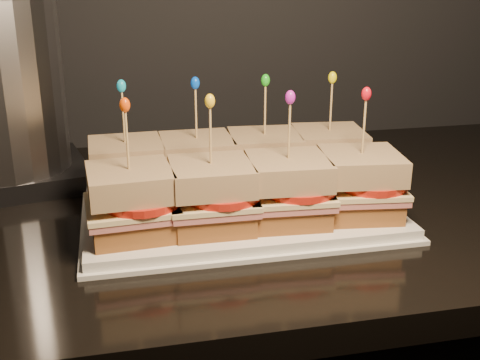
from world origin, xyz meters
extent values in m
cube|color=black|center=(-0.30, 1.68, 0.91)|extent=(2.65, 0.67, 0.04)
cube|color=white|center=(-0.41, 1.61, 0.94)|extent=(0.40, 0.25, 0.02)
cube|color=white|center=(-0.41, 1.61, 0.93)|extent=(0.41, 0.26, 0.01)
cube|color=brown|center=(-0.56, 1.67, 0.96)|extent=(0.10, 0.10, 0.03)
cube|color=#B7645D|center=(-0.56, 1.67, 0.98)|extent=(0.11, 0.10, 0.01)
cube|color=beige|center=(-0.56, 1.67, 0.98)|extent=(0.11, 0.10, 0.01)
cylinder|color=red|center=(-0.55, 1.66, 0.99)|extent=(0.09, 0.09, 0.01)
cube|color=brown|center=(-0.56, 1.67, 1.01)|extent=(0.10, 0.10, 0.03)
cylinder|color=tan|center=(-0.56, 1.67, 1.06)|extent=(0.00, 0.00, 0.09)
ellipsoid|color=#149DBB|center=(-0.56, 1.67, 1.10)|extent=(0.01, 0.01, 0.02)
cube|color=brown|center=(-0.46, 1.67, 0.96)|extent=(0.09, 0.09, 0.03)
cube|color=#B7645D|center=(-0.46, 1.67, 0.98)|extent=(0.10, 0.10, 0.01)
cube|color=beige|center=(-0.46, 1.67, 0.98)|extent=(0.10, 0.10, 0.01)
cylinder|color=red|center=(-0.45, 1.66, 0.99)|extent=(0.09, 0.09, 0.01)
cube|color=brown|center=(-0.46, 1.67, 1.01)|extent=(0.10, 0.10, 0.03)
cylinder|color=tan|center=(-0.46, 1.67, 1.06)|extent=(0.00, 0.00, 0.09)
ellipsoid|color=blue|center=(-0.46, 1.67, 1.10)|extent=(0.01, 0.01, 0.02)
cube|color=brown|center=(-0.37, 1.67, 0.96)|extent=(0.10, 0.10, 0.03)
cube|color=#B7645D|center=(-0.37, 1.67, 0.98)|extent=(0.11, 0.11, 0.01)
cube|color=beige|center=(-0.37, 1.67, 0.98)|extent=(0.11, 0.11, 0.01)
cylinder|color=red|center=(-0.35, 1.66, 0.99)|extent=(0.09, 0.09, 0.01)
cube|color=brown|center=(-0.37, 1.67, 1.01)|extent=(0.10, 0.10, 0.03)
cylinder|color=tan|center=(-0.37, 1.67, 1.06)|extent=(0.00, 0.00, 0.09)
ellipsoid|color=green|center=(-0.37, 1.67, 1.10)|extent=(0.01, 0.01, 0.02)
cube|color=brown|center=(-0.27, 1.67, 0.96)|extent=(0.10, 0.10, 0.03)
cube|color=#B7645D|center=(-0.27, 1.67, 0.98)|extent=(0.11, 0.11, 0.01)
cube|color=beige|center=(-0.27, 1.67, 0.98)|extent=(0.12, 0.11, 0.01)
cylinder|color=red|center=(-0.26, 1.66, 0.99)|extent=(0.09, 0.09, 0.01)
cube|color=brown|center=(-0.27, 1.67, 1.01)|extent=(0.11, 0.11, 0.03)
cylinder|color=tan|center=(-0.27, 1.67, 1.06)|extent=(0.00, 0.00, 0.09)
ellipsoid|color=yellow|center=(-0.27, 1.67, 1.10)|extent=(0.01, 0.01, 0.02)
cube|color=brown|center=(-0.56, 1.55, 0.96)|extent=(0.10, 0.10, 0.03)
cube|color=#B7645D|center=(-0.56, 1.55, 0.98)|extent=(0.11, 0.11, 0.01)
cube|color=beige|center=(-0.56, 1.55, 0.98)|extent=(0.11, 0.11, 0.01)
cylinder|color=red|center=(-0.55, 1.55, 0.99)|extent=(0.09, 0.09, 0.01)
cube|color=brown|center=(-0.56, 1.55, 1.01)|extent=(0.10, 0.10, 0.03)
cylinder|color=tan|center=(-0.56, 1.55, 1.06)|extent=(0.00, 0.00, 0.09)
ellipsoid|color=#EC4607|center=(-0.56, 1.55, 1.10)|extent=(0.01, 0.01, 0.02)
cube|color=brown|center=(-0.46, 1.55, 0.96)|extent=(0.09, 0.09, 0.03)
cube|color=#B7645D|center=(-0.46, 1.55, 0.98)|extent=(0.10, 0.10, 0.01)
cube|color=beige|center=(-0.46, 1.55, 0.98)|extent=(0.11, 0.10, 0.01)
cylinder|color=red|center=(-0.45, 1.55, 0.99)|extent=(0.09, 0.09, 0.01)
cube|color=brown|center=(-0.46, 1.55, 1.01)|extent=(0.10, 0.10, 0.03)
cylinder|color=tan|center=(-0.46, 1.55, 1.06)|extent=(0.00, 0.00, 0.09)
ellipsoid|color=yellow|center=(-0.46, 1.55, 1.10)|extent=(0.01, 0.01, 0.02)
cube|color=brown|center=(-0.37, 1.55, 0.96)|extent=(0.10, 0.10, 0.03)
cube|color=#B7645D|center=(-0.37, 1.55, 0.98)|extent=(0.11, 0.11, 0.01)
cube|color=beige|center=(-0.37, 1.55, 0.98)|extent=(0.11, 0.11, 0.01)
cylinder|color=red|center=(-0.35, 1.55, 0.99)|extent=(0.09, 0.09, 0.01)
cube|color=brown|center=(-0.37, 1.55, 1.01)|extent=(0.10, 0.10, 0.03)
cylinder|color=tan|center=(-0.37, 1.55, 1.06)|extent=(0.00, 0.00, 0.09)
ellipsoid|color=#C71CB2|center=(-0.37, 1.55, 1.10)|extent=(0.01, 0.01, 0.02)
cube|color=brown|center=(-0.27, 1.55, 0.96)|extent=(0.10, 0.10, 0.03)
cube|color=#B7645D|center=(-0.27, 1.55, 0.98)|extent=(0.11, 0.11, 0.01)
cube|color=beige|center=(-0.27, 1.55, 0.98)|extent=(0.12, 0.11, 0.01)
cylinder|color=red|center=(-0.26, 1.55, 0.99)|extent=(0.09, 0.09, 0.01)
cube|color=brown|center=(-0.27, 1.55, 1.01)|extent=(0.11, 0.11, 0.03)
cylinder|color=tan|center=(-0.27, 1.55, 1.06)|extent=(0.00, 0.00, 0.09)
ellipsoid|color=red|center=(-0.27, 1.55, 1.10)|extent=(0.01, 0.01, 0.02)
cube|color=#262628|center=(-0.74, 1.82, 0.94)|extent=(0.27, 0.24, 0.03)
camera|label=1|loc=(-0.57, 0.89, 1.25)|focal=45.00mm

